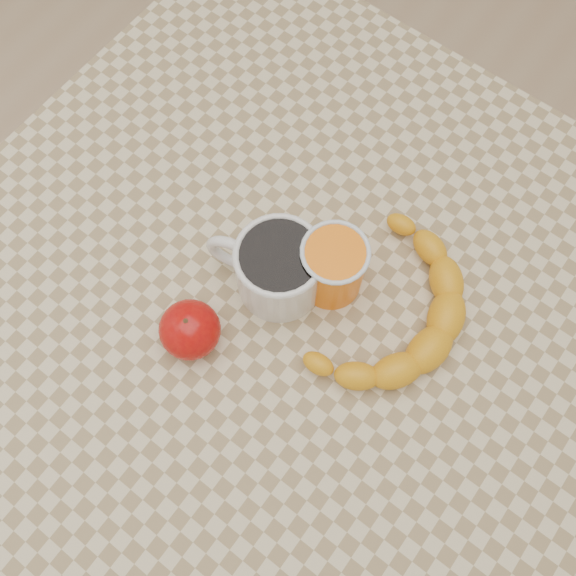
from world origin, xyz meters
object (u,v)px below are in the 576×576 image
Objects in this scene: table at (288,318)px; banana at (391,312)px; apple at (190,330)px; coffee_mug at (277,267)px; orange_juice_glass at (333,267)px.

table is 3.03× the size of banana.
apple reaches higher than table.
apple is (-0.03, -0.11, -0.01)m from coffee_mug.
orange_juice_glass reaches higher than table.
table is 0.16m from banana.
orange_juice_glass is at bearing 37.49° from coffee_mug.
orange_juice_glass reaches higher than coffee_mug.
banana is (0.10, 0.04, 0.11)m from table.
orange_juice_glass is (0.05, 0.04, -0.00)m from coffee_mug.
table is 0.14m from orange_juice_glass.
apple is at bearing -132.88° from banana.
orange_juice_glass is 1.07× the size of apple.
apple is (-0.05, -0.10, 0.12)m from table.
banana is at bearing 2.82° from orange_juice_glass.
apple is 0.21m from banana.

